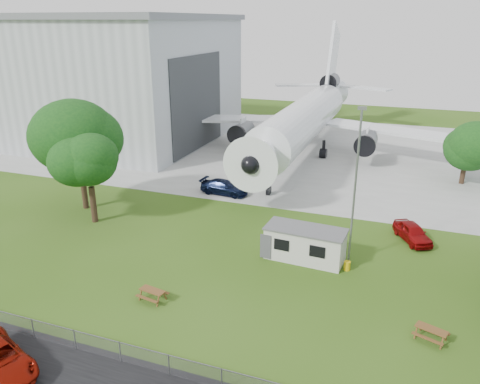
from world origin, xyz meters
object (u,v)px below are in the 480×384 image
(picnic_west, at_px, (153,300))
(picnic_east, at_px, (430,339))
(site_cabin, at_px, (305,244))
(hangar, at_px, (85,76))
(airliner, at_px, (306,117))

(picnic_west, distance_m, picnic_east, 17.59)
(site_cabin, bearing_deg, hangar, 144.65)
(hangar, height_order, airliner, hangar)
(hangar, bearing_deg, picnic_west, -48.88)
(hangar, xyz_separation_m, picnic_east, (52.01, -37.60, -9.41))
(hangar, xyz_separation_m, picnic_west, (34.53, -39.56, -9.41))
(picnic_west, height_order, picnic_east, same)
(hangar, bearing_deg, airliner, -0.22)
(airliner, height_order, picnic_west, airliner)
(hangar, xyz_separation_m, site_cabin, (42.83, -30.39, -8.09))
(airliner, bearing_deg, picnic_west, -92.09)
(hangar, bearing_deg, picnic_east, -35.86)
(airliner, xyz_separation_m, picnic_east, (16.04, -37.46, -5.27))
(picnic_east, bearing_deg, site_cabin, 161.37)
(hangar, distance_m, picnic_east, 64.86)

